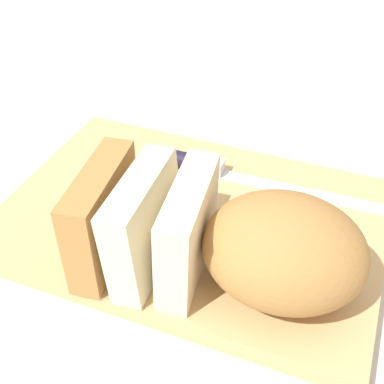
# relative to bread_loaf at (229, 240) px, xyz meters

# --- Properties ---
(ground_plane) EXTENTS (3.00, 3.00, 0.00)m
(ground_plane) POSITION_rel_bread_loaf_xyz_m (0.06, -0.08, -0.07)
(ground_plane) COLOR beige
(cutting_board) EXTENTS (0.42, 0.29, 0.02)m
(cutting_board) POSITION_rel_bread_loaf_xyz_m (0.06, -0.08, -0.06)
(cutting_board) COLOR tan
(cutting_board) RESTS_ON ground_plane
(bread_loaf) EXTENTS (0.27, 0.14, 0.10)m
(bread_loaf) POSITION_rel_bread_loaf_xyz_m (0.00, 0.00, 0.00)
(bread_loaf) COLOR #A8753D
(bread_loaf) RESTS_ON cutting_board
(bread_knife) EXTENTS (0.28, 0.02, 0.02)m
(bread_knife) POSITION_rel_bread_loaf_xyz_m (0.05, -0.15, -0.04)
(bread_knife) COLOR silver
(bread_knife) RESTS_ON cutting_board
(crumb_near_knife) EXTENTS (0.01, 0.01, 0.01)m
(crumb_near_knife) POSITION_rel_bread_loaf_xyz_m (0.12, -0.08, -0.05)
(crumb_near_knife) COLOR #996633
(crumb_near_knife) RESTS_ON cutting_board
(crumb_near_loaf) EXTENTS (0.01, 0.01, 0.01)m
(crumb_near_loaf) POSITION_rel_bread_loaf_xyz_m (0.08, -0.02, -0.05)
(crumb_near_loaf) COLOR #996633
(crumb_near_loaf) RESTS_ON cutting_board
(crumb_stray_left) EXTENTS (0.00, 0.00, 0.00)m
(crumb_stray_left) POSITION_rel_bread_loaf_xyz_m (0.03, -0.05, -0.05)
(crumb_stray_left) COLOR #996633
(crumb_stray_left) RESTS_ON cutting_board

